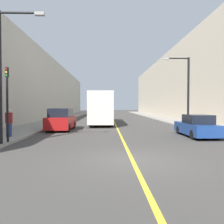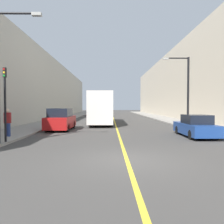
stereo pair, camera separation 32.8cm
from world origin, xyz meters
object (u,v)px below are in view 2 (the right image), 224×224
Objects in this scene: bus at (102,108)px; street_lamp_left at (1,68)px; parked_suv_left at (61,120)px; car_right_near at (196,127)px; street_lamp_right at (186,87)px; traffic_light at (5,101)px; pedestrian at (8,122)px.

bus is 1.54× the size of street_lamp_left.
parked_suv_left is 8.42m from street_lamp_left.
car_right_near is at bearing 15.83° from street_lamp_left.
street_lamp_right is 1.57× the size of traffic_light.
pedestrian is at bearing -157.01° from street_lamp_right.
pedestrian is at bearing 109.93° from street_lamp_left.
parked_suv_left is at bearing 77.75° from traffic_light.
car_right_near is 12.68m from pedestrian.
parked_suv_left is at bearing 64.15° from pedestrian.
traffic_light is (-4.94, -13.61, 0.48)m from bus.
car_right_near is at bearing 12.94° from traffic_light.
traffic_light reaches higher than parked_suv_left.
street_lamp_left is (-1.41, -7.64, 3.24)m from parked_suv_left.
street_lamp_right is at bearing 33.75° from street_lamp_left.
traffic_light reaches higher than car_right_near.
traffic_light is at bearing 101.39° from street_lamp_left.
traffic_light reaches higher than bus.
pedestrian is (-5.80, -11.50, -0.83)m from bus.
bus is at bearing 62.58° from parked_suv_left.
parked_suv_left is 5.48m from pedestrian.
bus is at bearing 71.28° from street_lamp_left.
car_right_near is (10.27, -4.33, -0.20)m from parked_suv_left.
street_lamp_left reaches higher than parked_suv_left.
street_lamp_left is 1.07× the size of street_lamp_right.
parked_suv_left is 11.15m from car_right_near.
street_lamp_left reaches higher than traffic_light.
street_lamp_right reaches higher than bus.
traffic_light is (-0.12, 0.60, -1.74)m from street_lamp_left.
bus is 15.17m from street_lamp_left.
street_lamp_left is 1.68× the size of traffic_light.
street_lamp_left reaches higher than car_right_near.
street_lamp_left is (-4.82, -14.21, 2.22)m from bus.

